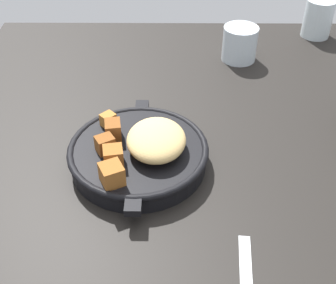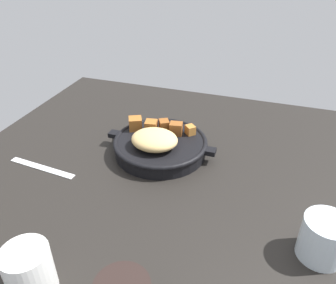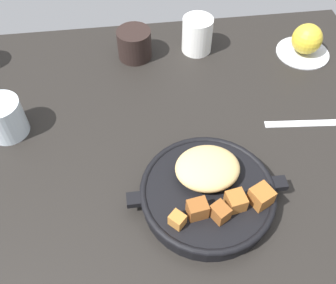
{
  "view_description": "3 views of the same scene",
  "coord_description": "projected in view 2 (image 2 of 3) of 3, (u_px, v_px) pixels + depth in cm",
  "views": [
    {
      "loc": [
        59.43,
        -2.25,
        49.6
      ],
      "look_at": [
        3.94,
        -2.64,
        3.86
      ],
      "focal_mm": 47.11,
      "sensor_mm": 36.0,
      "label": 1
    },
    {
      "loc": [
        -18.89,
        57.71,
        46.57
      ],
      "look_at": [
        1.55,
        -3.11,
        6.39
      ],
      "focal_mm": 35.97,
      "sensor_mm": 36.0,
      "label": 2
    },
    {
      "loc": [
        -6.04,
        -40.26,
        58.57
      ],
      "look_at": [
        -0.29,
        3.81,
        3.15
      ],
      "focal_mm": 41.02,
      "sensor_mm": 36.0,
      "label": 3
    }
  ],
  "objects": [
    {
      "name": "ground_plane",
      "position": [
        170.0,
        178.0,
        0.77
      ],
      "size": [
        100.2,
        92.54,
        2.4
      ],
      "primitive_type": "cube",
      "color": "black"
    },
    {
      "name": "cast_iron_skillet",
      "position": [
        160.0,
        144.0,
        0.82
      ],
      "size": [
        27.35,
        23.04,
        7.43
      ],
      "color": "black",
      "rests_on": "ground_plane"
    },
    {
      "name": "butter_knife",
      "position": [
        42.0,
        167.0,
        0.78
      ],
      "size": [
        17.72,
        3.19,
        0.36
      ],
      "primitive_type": "cube",
      "rotation": [
        0.0,
        0.0,
        -0.09
      ],
      "color": "silver",
      "rests_on": "ground_plane"
    },
    {
      "name": "water_glass_short",
      "position": [
        324.0,
        239.0,
        0.55
      ],
      "size": [
        7.76,
        7.76,
        7.7
      ],
      "primitive_type": "cylinder",
      "color": "silver",
      "rests_on": "ground_plane"
    },
    {
      "name": "white_creamer_pitcher",
      "position": [
        29.0,
        271.0,
        0.49
      ],
      "size": [
        7.08,
        7.08,
        8.4
      ],
      "primitive_type": "cylinder",
      "color": "white",
      "rests_on": "ground_plane"
    }
  ]
}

